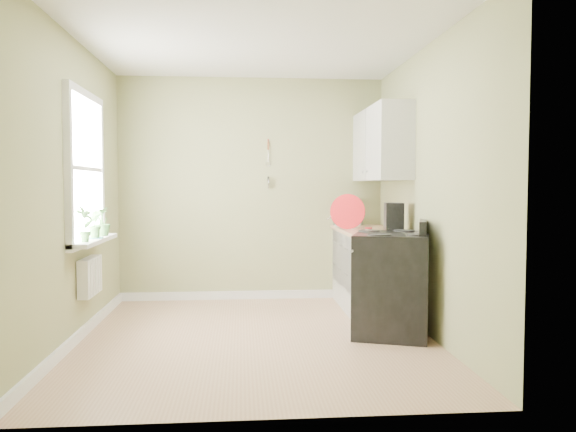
{
  "coord_description": "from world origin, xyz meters",
  "views": [
    {
      "loc": [
        -0.13,
        -5.07,
        1.39
      ],
      "look_at": [
        0.34,
        0.55,
        1.09
      ],
      "focal_mm": 35.0,
      "sensor_mm": 36.0,
      "label": 1
    }
  ],
  "objects": [
    {
      "name": "window",
      "position": [
        -1.58,
        0.3,
        1.55
      ],
      "size": [
        0.06,
        1.14,
        1.44
      ],
      "color": "white",
      "rests_on": "wall_left"
    },
    {
      "name": "wall_right",
      "position": [
        1.61,
        0.0,
        1.35
      ],
      "size": [
        0.02,
        3.6,
        2.7
      ],
      "primitive_type": "cube",
      "color": "tan",
      "rests_on": "floor"
    },
    {
      "name": "plant_a",
      "position": [
        -1.5,
        -0.04,
        1.06
      ],
      "size": [
        0.18,
        0.2,
        0.32
      ],
      "primitive_type": "imported",
      "rotation": [
        0.0,
        0.0,
        1.04
      ],
      "color": "#3F7236",
      "rests_on": "window_sill"
    },
    {
      "name": "window_sill",
      "position": [
        -1.51,
        0.3,
        0.88
      ],
      "size": [
        0.18,
        1.14,
        0.04
      ],
      "primitive_type": "cube",
      "color": "white",
      "rests_on": "wall_left"
    },
    {
      "name": "jar",
      "position": [
        1.11,
        0.3,
        0.95
      ],
      "size": [
        0.07,
        0.07,
        0.08
      ],
      "color": "#C0AD9A",
      "rests_on": "countertop"
    },
    {
      "name": "coffee_maker",
      "position": [
        1.41,
        0.5,
        1.06
      ],
      "size": [
        0.2,
        0.22,
        0.31
      ],
      "color": "black",
      "rests_on": "countertop"
    },
    {
      "name": "stove",
      "position": [
        1.28,
        0.05,
        0.48
      ],
      "size": [
        0.91,
        0.95,
        1.08
      ],
      "color": "black",
      "rests_on": "floor"
    },
    {
      "name": "ceiling",
      "position": [
        0.0,
        0.0,
        2.71
      ],
      "size": [
        3.2,
        3.6,
        0.02
      ],
      "primitive_type": "cube",
      "color": "white",
      "rests_on": "wall_back"
    },
    {
      "name": "plant_c",
      "position": [
        -1.5,
        0.58,
        1.04
      ],
      "size": [
        0.2,
        0.2,
        0.28
      ],
      "primitive_type": "imported",
      "rotation": [
        0.0,
        0.0,
        4.42
      ],
      "color": "#3F7236",
      "rests_on": "window_sill"
    },
    {
      "name": "floor",
      "position": [
        0.0,
        0.0,
        -0.01
      ],
      "size": [
        3.2,
        3.6,
        0.02
      ],
      "primitive_type": "cube",
      "color": "tan",
      "rests_on": "ground"
    },
    {
      "name": "countertop",
      "position": [
        1.29,
        1.0,
        0.89
      ],
      "size": [
        0.64,
        1.6,
        0.04
      ],
      "primitive_type": "cube",
      "color": "tan",
      "rests_on": "base_cabinets"
    },
    {
      "name": "radiator",
      "position": [
        -1.54,
        0.25,
        0.55
      ],
      "size": [
        0.12,
        0.5,
        0.35
      ],
      "primitive_type": "cube",
      "color": "white",
      "rests_on": "wall_left"
    },
    {
      "name": "plant_b",
      "position": [
        -1.5,
        0.28,
        1.03
      ],
      "size": [
        0.17,
        0.19,
        0.27
      ],
      "primitive_type": "imported",
      "rotation": [
        0.0,
        0.0,
        2.03
      ],
      "color": "#3F7236",
      "rests_on": "window_sill"
    },
    {
      "name": "stand_mixer",
      "position": [
        1.26,
        1.72,
        1.06
      ],
      "size": [
        0.26,
        0.33,
        0.36
      ],
      "color": "#B2B2B7",
      "rests_on": "countertop"
    },
    {
      "name": "wall_back",
      "position": [
        0.0,
        1.81,
        1.35
      ],
      "size": [
        3.2,
        0.02,
        2.7
      ],
      "primitive_type": "cube",
      "color": "tan",
      "rests_on": "floor"
    },
    {
      "name": "red_tray",
      "position": [
        1.05,
        1.09,
        1.11
      ],
      "size": [
        0.39,
        0.19,
        0.39
      ],
      "primitive_type": "cylinder",
      "rotation": [
        1.45,
        0.0,
        -0.33
      ],
      "color": "red",
      "rests_on": "countertop"
    },
    {
      "name": "base_cabinets",
      "position": [
        1.3,
        1.0,
        0.43
      ],
      "size": [
        0.6,
        1.6,
        0.87
      ],
      "primitive_type": "cube",
      "color": "silver",
      "rests_on": "floor"
    },
    {
      "name": "wall_utensils",
      "position": [
        0.2,
        1.78,
        1.56
      ],
      "size": [
        0.02,
        0.14,
        0.58
      ],
      "color": "tan",
      "rests_on": "wall_back"
    },
    {
      "name": "kettle",
      "position": [
        1.05,
        1.72,
        1.01
      ],
      "size": [
        0.2,
        0.12,
        0.2
      ],
      "color": "silver",
      "rests_on": "countertop"
    },
    {
      "name": "wall_left",
      "position": [
        -1.61,
        0.0,
        1.35
      ],
      "size": [
        0.02,
        3.6,
        2.7
      ],
      "primitive_type": "cube",
      "color": "tan",
      "rests_on": "floor"
    },
    {
      "name": "upper_cabinets",
      "position": [
        1.43,
        1.1,
        1.85
      ],
      "size": [
        0.35,
        1.4,
        0.8
      ],
      "primitive_type": "cube",
      "color": "silver",
      "rests_on": "wall_right"
    }
  ]
}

